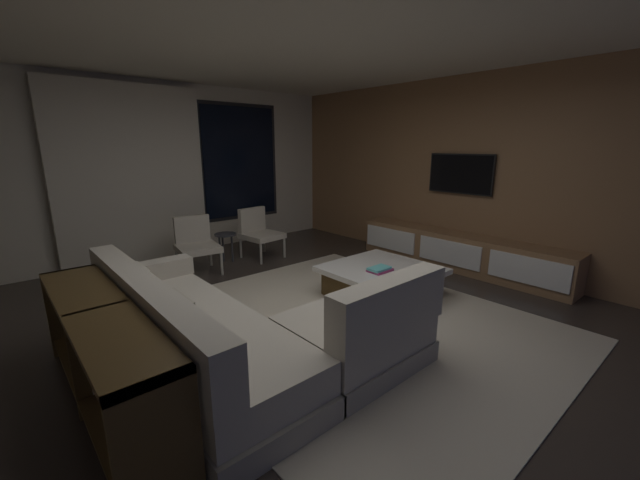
# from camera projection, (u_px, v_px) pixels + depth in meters

# --- Properties ---
(floor) EXTENTS (9.20, 9.20, 0.00)m
(floor) POSITION_uv_depth(u_px,v_px,m) (316.00, 330.00, 3.70)
(floor) COLOR #332B26
(back_wall_with_window) EXTENTS (6.60, 0.30, 2.70)m
(back_wall_with_window) POSITION_uv_depth(u_px,v_px,m) (163.00, 172.00, 5.98)
(back_wall_with_window) COLOR beige
(back_wall_with_window) RESTS_ON floor
(media_wall) EXTENTS (0.12, 7.80, 2.70)m
(media_wall) POSITION_uv_depth(u_px,v_px,m) (481.00, 174.00, 5.33)
(media_wall) COLOR #8E6642
(media_wall) RESTS_ON floor
(ceiling) EXTENTS (8.20, 8.20, 0.00)m
(ceiling) POSITION_uv_depth(u_px,v_px,m) (315.00, 23.00, 3.05)
(ceiling) COLOR beige
(area_rug) EXTENTS (3.20, 3.80, 0.01)m
(area_rug) POSITION_uv_depth(u_px,v_px,m) (348.00, 322.00, 3.85)
(area_rug) COLOR beige
(area_rug) RESTS_ON floor
(sectional_couch) EXTENTS (1.98, 2.50, 0.82)m
(sectional_couch) POSITION_uv_depth(u_px,v_px,m) (238.00, 334.00, 3.03)
(sectional_couch) COLOR #A49C8C
(sectional_couch) RESTS_ON floor
(coffee_table) EXTENTS (1.16, 1.16, 0.36)m
(coffee_table) POSITION_uv_depth(u_px,v_px,m) (381.00, 281.00, 4.49)
(coffee_table) COLOR #4C361A
(coffee_table) RESTS_ON floor
(book_stack_on_coffee_table) EXTENTS (0.28, 0.19, 0.05)m
(book_stack_on_coffee_table) POSITION_uv_depth(u_px,v_px,m) (380.00, 269.00, 4.31)
(book_stack_on_coffee_table) COLOR #A8366C
(book_stack_on_coffee_table) RESTS_ON coffee_table
(accent_chair_near_window) EXTENTS (0.60, 0.62, 0.78)m
(accent_chair_near_window) POSITION_uv_depth(u_px,v_px,m) (258.00, 230.00, 6.05)
(accent_chair_near_window) COLOR #B2ADA0
(accent_chair_near_window) RESTS_ON floor
(accent_chair_by_curtain) EXTENTS (0.62, 0.63, 0.78)m
(accent_chair_by_curtain) POSITION_uv_depth(u_px,v_px,m) (196.00, 242.00, 5.33)
(accent_chair_by_curtain) COLOR #B2ADA0
(accent_chair_by_curtain) RESTS_ON floor
(side_stool) EXTENTS (0.32, 0.32, 0.46)m
(side_stool) POSITION_uv_depth(u_px,v_px,m) (225.00, 239.00, 5.74)
(side_stool) COLOR #333338
(side_stool) RESTS_ON floor
(media_console) EXTENTS (0.46, 3.10, 0.52)m
(media_console) POSITION_uv_depth(u_px,v_px,m) (460.00, 253.00, 5.45)
(media_console) COLOR #8E6642
(media_console) RESTS_ON floor
(mounted_tv) EXTENTS (0.05, 0.97, 0.56)m
(mounted_tv) POSITION_uv_depth(u_px,v_px,m) (460.00, 174.00, 5.45)
(mounted_tv) COLOR black
(console_table_behind_couch) EXTENTS (0.40, 2.10, 0.74)m
(console_table_behind_couch) POSITION_uv_depth(u_px,v_px,m) (104.00, 354.00, 2.51)
(console_table_behind_couch) COLOR #4C361A
(console_table_behind_couch) RESTS_ON floor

